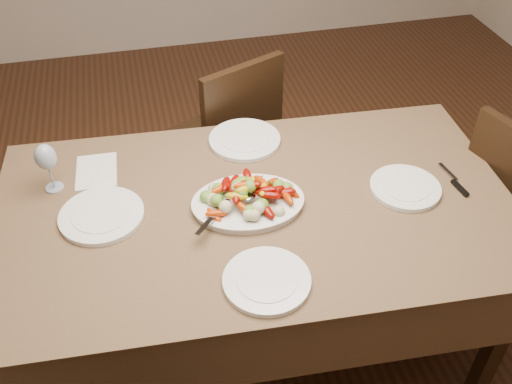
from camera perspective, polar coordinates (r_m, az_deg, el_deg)
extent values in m
plane|color=#3B2011|center=(2.52, 4.18, -15.98)|extent=(6.00, 6.00, 0.00)
cube|color=brown|center=(2.28, 0.00, -8.42)|extent=(1.90, 1.15, 0.76)
ellipsoid|color=white|center=(2.00, -0.80, -1.21)|extent=(0.40, 0.31, 0.02)
cylinder|color=white|center=(2.03, -15.18, -2.28)|extent=(0.29, 0.29, 0.02)
cylinder|color=white|center=(2.14, 14.69, 0.40)|extent=(0.26, 0.26, 0.02)
cylinder|color=white|center=(2.31, -1.14, 5.23)|extent=(0.29, 0.29, 0.02)
cylinder|color=white|center=(1.76, 1.08, -8.87)|extent=(0.27, 0.27, 0.02)
cube|color=silver|center=(2.24, -15.67, 2.04)|extent=(0.16, 0.22, 0.00)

